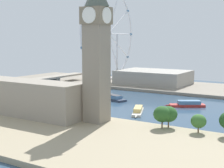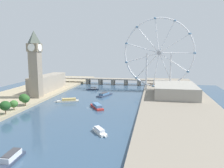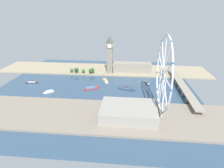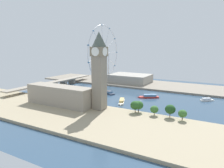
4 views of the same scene
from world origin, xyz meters
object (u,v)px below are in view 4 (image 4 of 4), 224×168
parliament_block (59,95)px  river_bridge (54,83)px  clock_tower (99,70)px  tour_boat_0 (122,101)px  tour_boat_2 (107,92)px  tour_boat_4 (207,100)px  riverside_hall (130,78)px  ferris_wheel (104,53)px  tour_boat_1 (74,93)px  tour_boat_5 (149,96)px

parliament_block → river_bridge: size_ratio=0.46×
clock_tower → tour_boat_0: bearing=-6.6°
tour_boat_2 → tour_boat_4: size_ratio=1.88×
riverside_hall → ferris_wheel: bearing=115.5°
clock_tower → riverside_hall: size_ratio=1.11×
riverside_hall → tour_boat_1: (-128.67, 38.61, -8.99)m
parliament_block → tour_boat_4: bearing=-52.1°
tour_boat_0 → tour_boat_1: bearing=-117.4°
ferris_wheel → riverside_hall: (22.64, -47.41, -49.78)m
clock_tower → parliament_block: (-9.90, 52.89, -33.72)m
clock_tower → tour_boat_0: 66.01m
ferris_wheel → tour_boat_4: bearing=-103.7°
parliament_block → tour_boat_0: 81.97m
tour_boat_1 → tour_boat_5: (35.71, -112.67, 0.20)m
clock_tower → ferris_wheel: size_ratio=0.78×
river_bridge → parliament_block: bearing=-132.2°
clock_tower → river_bridge: (77.02, 148.59, -40.43)m
riverside_hall → tour_boat_5: 119.18m
clock_tower → ferris_wheel: ferris_wheel is taller
clock_tower → tour_boat_1: (54.81, 84.57, -46.78)m
parliament_block → river_bridge: 129.45m
clock_tower → riverside_hall: clock_tower is taller
river_bridge → tour_boat_2: river_bridge is taller
tour_boat_1 → tour_boat_4: (57.72, -188.84, -0.13)m
tour_boat_1 → tour_boat_4: tour_boat_1 is taller
tour_boat_5 → tour_boat_0: bearing=31.0°
clock_tower → tour_boat_0: clock_tower is taller
river_bridge → ferris_wheel: bearing=-33.4°
parliament_block → riverside_hall: bearing=-2.1°
tour_boat_5 → tour_boat_2: bearing=-26.5°
tour_boat_0 → tour_boat_5: bearing=130.8°
clock_tower → river_bridge: bearing=62.6°
clock_tower → tour_boat_2: size_ratio=2.46×
tour_boat_1 → tour_boat_2: bearing=107.7°
tour_boat_4 → tour_boat_5: tour_boat_5 is taller
tour_boat_1 → tour_boat_5: tour_boat_5 is taller
clock_tower → tour_boat_5: clock_tower is taller
ferris_wheel → river_bridge: bearing=146.6°
ferris_wheel → tour_boat_2: bearing=-145.5°
parliament_block → river_bridge: parliament_block is taller
clock_tower → river_bridge: clock_tower is taller
tour_boat_5 → tour_boat_4: bearing=164.4°
tour_boat_0 → tour_boat_2: bearing=-151.4°
tour_boat_0 → ferris_wheel: bearing=-161.2°
river_bridge → tour_boat_5: (13.50, -176.68, -6.15)m
tour_boat_4 → clock_tower: bearing=-170.5°
parliament_block → tour_boat_5: (100.42, -80.98, -12.86)m
tour_boat_0 → tour_boat_4: (66.22, -98.94, -0.17)m
tour_boat_0 → tour_boat_1: 90.30m
ferris_wheel → tour_boat_5: 152.08m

